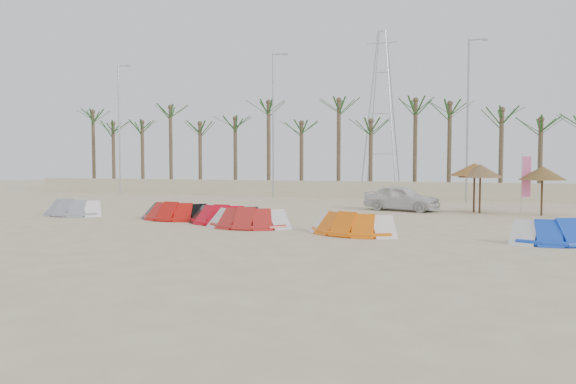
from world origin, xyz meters
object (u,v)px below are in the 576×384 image
at_px(kite_blue, 561,230).
at_px(kite_red_right, 251,217).
at_px(car, 402,198).
at_px(kite_orange, 352,222).
at_px(parasol_right, 542,173).
at_px(kite_red_left, 178,210).
at_px(kite_red_mid, 227,214).
at_px(parasol_left, 475,170).
at_px(kite_grey, 75,207).
at_px(parasol_mid, 480,171).

bearing_deg(kite_blue, kite_red_right, 177.49).
bearing_deg(kite_blue, car, 121.90).
relative_size(kite_orange, parasol_right, 1.51).
relative_size(kite_red_left, kite_red_mid, 1.02).
distance_m(kite_blue, parasol_left, 10.98).
bearing_deg(kite_red_mid, car, 53.30).
distance_m(kite_orange, kite_blue, 7.01).
xyz_separation_m(kite_red_mid, parasol_left, (10.39, 9.08, 1.90)).
xyz_separation_m(parasol_left, parasol_right, (3.22, -0.81, -0.16)).
distance_m(kite_grey, kite_red_left, 6.06).
distance_m(parasol_mid, parasol_right, 2.95).
bearing_deg(parasol_right, kite_red_left, -155.71).
distance_m(kite_red_left, kite_blue, 16.05).
bearing_deg(kite_red_mid, kite_red_right, -31.23).
height_order(kite_red_mid, kite_blue, same).
bearing_deg(parasol_right, parasol_mid, 173.88).
xyz_separation_m(kite_red_mid, parasol_mid, (10.67, 8.58, 1.83)).
bearing_deg(kite_red_right, kite_blue, -2.51).
bearing_deg(kite_orange, car, 86.40).
bearing_deg(kite_red_right, kite_red_left, 159.07).
bearing_deg(kite_red_left, kite_red_mid, -14.93).
relative_size(parasol_right, car, 0.60).
height_order(kite_orange, parasol_left, parasol_left).
relative_size(kite_grey, kite_orange, 0.90).
bearing_deg(kite_red_mid, parasol_left, 41.16).
xyz_separation_m(kite_blue, parasol_right, (0.68, 9.70, 1.74)).
bearing_deg(parasol_right, kite_orange, -128.23).
bearing_deg(kite_red_right, parasol_mid, 46.17).
relative_size(kite_red_left, car, 0.85).
bearing_deg(parasol_right, kite_grey, -161.87).
height_order(kite_orange, car, car).
bearing_deg(kite_blue, kite_red_mid, 173.68).
distance_m(kite_grey, parasol_left, 21.16).
relative_size(kite_red_left, kite_blue, 0.94).
bearing_deg(kite_red_mid, kite_blue, -6.32).
height_order(kite_red_left, car, car).
height_order(kite_grey, parasol_mid, parasol_mid).
relative_size(kite_red_right, parasol_mid, 1.33).
bearing_deg(kite_grey, kite_orange, -8.95).
relative_size(kite_blue, parasol_mid, 1.45).
relative_size(kite_red_left, kite_red_right, 1.02).
bearing_deg(kite_blue, kite_orange, -179.48).
bearing_deg(kite_red_left, parasol_mid, 29.75).
bearing_deg(parasol_mid, kite_red_left, -150.25).
relative_size(kite_orange, parasol_mid, 1.45).
distance_m(kite_grey, car, 17.49).
xyz_separation_m(kite_red_left, parasol_left, (13.35, 8.29, 1.90)).
xyz_separation_m(kite_red_left, car, (9.53, 8.01, 0.29)).
xyz_separation_m(kite_orange, parasol_right, (7.69, 9.76, 1.74)).
relative_size(kite_red_left, parasol_mid, 1.36).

